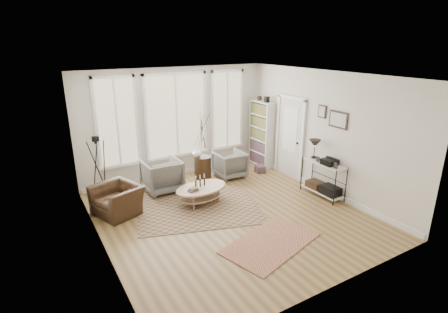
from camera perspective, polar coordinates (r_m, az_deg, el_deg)
room at (r=7.04m, az=1.12°, el=1.01°), size 5.50×5.54×2.90m
bay_window at (r=9.30m, az=-7.77°, el=6.33°), size 4.14×0.12×2.24m
door at (r=9.46m, az=10.73°, el=3.36°), size 0.09×1.06×2.22m
bookcase at (r=10.23m, az=6.16°, el=3.74°), size 0.31×0.85×2.06m
low_shelf at (r=8.54m, az=15.87°, el=-3.02°), size 0.38×1.08×1.30m
wall_art at (r=8.32m, az=17.51°, el=6.10°), size 0.04×0.88×0.44m
rug_main at (r=7.83m, az=-4.09°, el=-8.40°), size 3.12×2.70×0.01m
rug_runner at (r=6.65m, az=7.75°, el=-13.73°), size 2.07×1.51×0.01m
coffee_table at (r=7.94m, az=-3.77°, el=-5.59°), size 1.34×0.96×0.57m
armchair_left at (r=8.66m, az=-10.14°, el=-3.03°), size 0.87×0.89×0.81m
armchair_right at (r=9.43m, az=0.93°, el=-1.27°), size 0.77×0.79×0.70m
side_table at (r=9.01m, az=-3.56°, el=1.38°), size 0.44×0.44×1.86m
vase at (r=9.02m, az=-4.46°, el=0.66°), size 0.27×0.27×0.25m
accent_chair at (r=7.82m, az=-17.01°, el=-6.75°), size 1.19×1.12×0.62m
tripod_camera at (r=8.42m, az=-19.70°, el=-2.32°), size 0.54×0.54×1.53m
book_stack_near at (r=9.89m, az=5.90°, el=-1.99°), size 0.31×0.35×0.19m
book_stack_far at (r=9.89m, az=5.89°, el=-2.08°), size 0.26×0.30×0.16m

